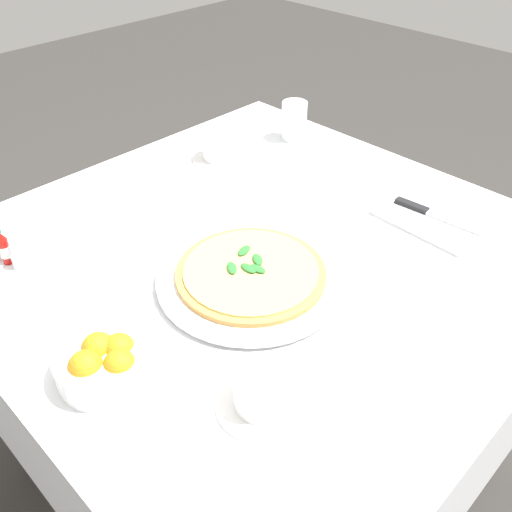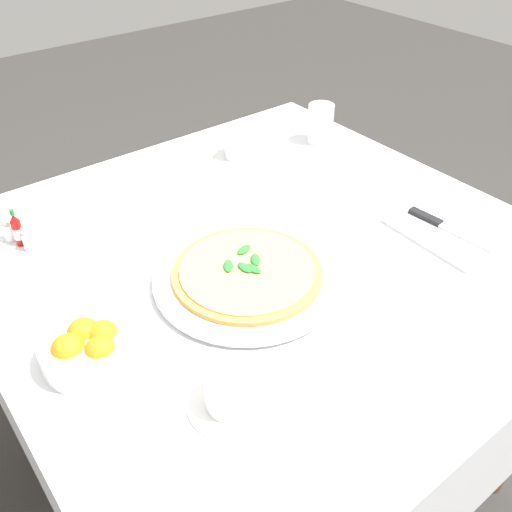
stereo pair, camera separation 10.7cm
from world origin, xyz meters
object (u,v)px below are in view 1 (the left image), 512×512
object	(u,v)px
hot_sauce_bottle	(4,248)
water_glass_left_edge	(294,123)
coffee_cup_near_right	(260,394)
pizza_plate	(251,278)
pizza	(251,272)
citrus_bowl	(105,362)
salt_shaker	(17,256)
coffee_cup_center_back	(218,148)
napkin_folded	(431,219)
dinner_knife	(433,214)

from	to	relation	value
hot_sauce_bottle	water_glass_left_edge	bearing A→B (deg)	88.12
coffee_cup_near_right	water_glass_left_edge	distance (m)	0.90
pizza_plate	pizza	xyz separation A→B (m)	(-0.00, 0.00, 0.01)
citrus_bowl	salt_shaker	distance (m)	0.35
water_glass_left_edge	citrus_bowl	world-z (taller)	water_glass_left_edge
coffee_cup_center_back	napkin_folded	bearing A→B (deg)	13.46
pizza_plate	coffee_cup_near_right	world-z (taller)	coffee_cup_near_right
dinner_knife	coffee_cup_center_back	bearing A→B (deg)	-171.42
pizza_plate	coffee_cup_center_back	world-z (taller)	coffee_cup_center_back
pizza	coffee_cup_center_back	distance (m)	0.50
napkin_folded	hot_sauce_bottle	size ratio (longest dim) A/B	2.70
coffee_cup_center_back	salt_shaker	distance (m)	0.57
salt_shaker	dinner_knife	bearing A→B (deg)	55.01
salt_shaker	napkin_folded	bearing A→B (deg)	55.15
coffee_cup_near_right	hot_sauce_bottle	size ratio (longest dim) A/B	1.57
pizza_plate	water_glass_left_edge	world-z (taller)	water_glass_left_edge
water_glass_left_edge	dinner_knife	distance (m)	0.50
pizza	coffee_cup_near_right	size ratio (longest dim) A/B	2.15
water_glass_left_edge	napkin_folded	bearing A→B (deg)	-11.69
pizza	citrus_bowl	bearing A→B (deg)	-90.23
napkin_folded	hot_sauce_bottle	xyz separation A→B (m)	(-0.51, -0.70, 0.02)
pizza	water_glass_left_edge	size ratio (longest dim) A/B	2.72
pizza	salt_shaker	distance (m)	0.45
pizza_plate	dinner_knife	size ratio (longest dim) A/B	1.79
hot_sauce_bottle	salt_shaker	size ratio (longest dim) A/B	1.48
pizza_plate	pizza	distance (m)	0.01
salt_shaker	citrus_bowl	bearing A→B (deg)	-5.02
water_glass_left_edge	dinner_knife	world-z (taller)	water_glass_left_edge
pizza	dinner_knife	bearing A→B (deg)	71.78
citrus_bowl	dinner_knife	bearing A→B (deg)	79.31
pizza	napkin_folded	xyz separation A→B (m)	(0.13, 0.41, -0.01)
citrus_bowl	salt_shaker	world-z (taller)	citrus_bowl
coffee_cup_near_right	citrus_bowl	size ratio (longest dim) A/B	0.87
coffee_cup_near_right	salt_shaker	size ratio (longest dim) A/B	2.31
dinner_knife	citrus_bowl	xyz separation A→B (m)	(-0.14, -0.73, 0.00)
pizza_plate	coffee_cup_center_back	bearing A→B (deg)	145.18
coffee_cup_near_right	dinner_knife	xyz separation A→B (m)	(-0.07, 0.60, -0.00)
pizza_plate	napkin_folded	bearing A→B (deg)	72.16
coffee_cup_center_back	salt_shaker	bearing A→B (deg)	-84.35
hot_sauce_bottle	pizza_plate	bearing A→B (deg)	37.65
dinner_knife	water_glass_left_edge	bearing A→B (deg)	163.56
hot_sauce_bottle	salt_shaker	xyz separation A→B (m)	(0.03, 0.01, -0.01)
pizza_plate	coffee_cup_center_back	xyz separation A→B (m)	(-0.41, 0.28, 0.02)
pizza_plate	hot_sauce_bottle	size ratio (longest dim) A/B	4.23
napkin_folded	dinner_knife	distance (m)	0.01
coffee_cup_near_right	napkin_folded	size ratio (longest dim) A/B	0.58
coffee_cup_center_back	citrus_bowl	bearing A→B (deg)	-55.78
coffee_cup_near_right	coffee_cup_center_back	world-z (taller)	coffee_cup_center_back
coffee_cup_near_right	napkin_folded	bearing A→B (deg)	97.21
hot_sauce_bottle	citrus_bowl	bearing A→B (deg)	-3.14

